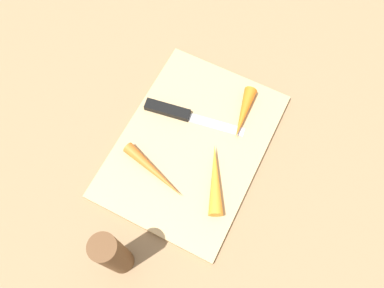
{
  "coord_description": "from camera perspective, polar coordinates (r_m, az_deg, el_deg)",
  "views": [
    {
      "loc": [
        -0.26,
        -0.13,
        0.7
      ],
      "look_at": [
        0.0,
        0.0,
        0.01
      ],
      "focal_mm": 36.99,
      "sensor_mm": 36.0,
      "label": 1
    }
  ],
  "objects": [
    {
      "name": "ground_plane",
      "position": [
        0.76,
        0.0,
        -0.35
      ],
      "size": [
        1.4,
        1.4,
        0.0
      ],
      "primitive_type": "plane",
      "color": "#8C6D4C"
    },
    {
      "name": "carrot_shortest",
      "position": [
        0.77,
        7.42,
        4.4
      ],
      "size": [
        0.11,
        0.04,
        0.03
      ],
      "primitive_type": "cone",
      "rotation": [
        0.0,
        1.57,
        3.29
      ],
      "color": "orange",
      "rests_on": "cutting_board"
    },
    {
      "name": "knife",
      "position": [
        0.77,
        -2.61,
        4.66
      ],
      "size": [
        0.05,
        0.2,
        0.01
      ],
      "rotation": [
        0.0,
        0.0,
        4.88
      ],
      "color": "#B7B7BC",
      "rests_on": "cutting_board"
    },
    {
      "name": "carrot_medium",
      "position": [
        0.71,
        3.36,
        -5.03
      ],
      "size": [
        0.13,
        0.08,
        0.03
      ],
      "primitive_type": "cone",
      "rotation": [
        0.0,
        1.57,
        0.46
      ],
      "color": "orange",
      "rests_on": "cutting_board"
    },
    {
      "name": "pepper_grinder",
      "position": [
        0.64,
        -11.27,
        -15.41
      ],
      "size": [
        0.04,
        0.04,
        0.17
      ],
      "primitive_type": "cylinder",
      "color": "brown",
      "rests_on": "ground_plane"
    },
    {
      "name": "cutting_board",
      "position": [
        0.76,
        0.0,
        -0.18
      ],
      "size": [
        0.36,
        0.26,
        0.01
      ],
      "primitive_type": "cube",
      "color": "tan",
      "rests_on": "ground_plane"
    },
    {
      "name": "carrot_longest",
      "position": [
        0.72,
        -5.48,
        -3.92
      ],
      "size": [
        0.06,
        0.14,
        0.02
      ],
      "primitive_type": "cone",
      "rotation": [
        0.0,
        1.57,
        4.43
      ],
      "color": "orange",
      "rests_on": "cutting_board"
    }
  ]
}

